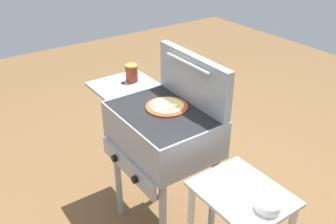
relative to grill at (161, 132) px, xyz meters
name	(u,v)px	position (x,y,z in m)	size (l,w,h in m)	color
ground_plane	(164,224)	(0.01, 0.00, -0.76)	(8.00, 8.00, 0.00)	brown
grill	(161,132)	(0.00, 0.00, 0.00)	(0.96, 0.53, 0.90)	gray
grill_lid_open	(193,79)	(0.01, 0.22, 0.30)	(0.63, 0.09, 0.30)	gray
pizza_cheese	(167,106)	(-0.01, 0.05, 0.15)	(0.25, 0.25, 0.04)	#C64723
sauce_jar	(132,73)	(-0.46, 0.07, 0.20)	(0.08, 0.08, 0.12)	maroon
topping_bowl_near	(268,206)	(0.82, 0.01, 0.03)	(0.12, 0.12, 0.04)	silver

